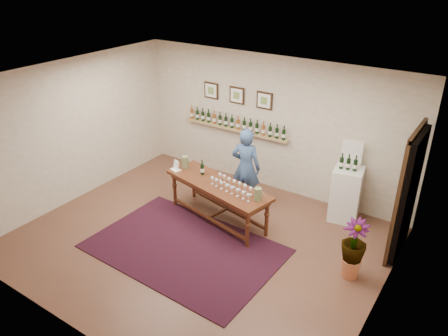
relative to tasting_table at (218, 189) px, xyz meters
The scene contains 14 objects.
ground 1.02m from the tasting_table, 81.28° to the right, with size 6.00×6.00×0.00m, color brown.
room_shell 2.52m from the tasting_table, 25.83° to the left, with size 6.00×6.00×6.00m.
rug 1.25m from the tasting_table, 87.45° to the right, with size 3.15×2.10×0.02m, color #430C0B.
tasting_table is the anchor object (origin of this frame).
table_glasses 0.42m from the tasting_table, ahead, with size 1.18×0.27×0.16m, color silver, non-canonical shape.
table_bottles 0.55m from the tasting_table, 158.08° to the left, with size 0.25×0.15×0.27m, color black, non-canonical shape.
pitcher_left 0.95m from the tasting_table, 167.89° to the left, with size 0.15×0.15×0.24m, color olive, non-canonical shape.
pitcher_right 0.93m from the tasting_table, ahead, with size 0.15×0.15×0.23m, color olive, non-canonical shape.
menu_card 1.02m from the tasting_table, behind, with size 0.20×0.14×0.18m, color white.
display_pedestal 2.37m from the tasting_table, 34.84° to the left, with size 0.52×0.52×1.03m, color white.
pedestal_bottles 2.39m from the tasting_table, 34.61° to the left, with size 0.27×0.07×0.27m, color black, non-canonical shape.
info_sign 2.52m from the tasting_table, 39.05° to the left, with size 0.37×0.02×0.51m, color white.
potted_plant 2.62m from the tasting_table, ahead, with size 0.47×0.47×0.87m.
person 0.81m from the tasting_table, 81.76° to the left, with size 0.58×0.38×1.60m, color #375483.
Camera 1 is at (3.86, -4.96, 4.48)m, focal length 35.00 mm.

